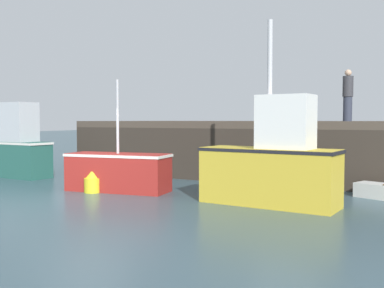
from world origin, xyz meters
name	(u,v)px	position (x,y,z in m)	size (l,w,h in m)	color
ground	(85,199)	(0.00, 0.00, -0.05)	(120.00, 160.00, 0.10)	#38515B
pier	(271,131)	(2.69, 7.44, 1.72)	(14.83, 7.04, 2.09)	#473D33
fishing_boat_near_left	(8,147)	(-5.89, 2.17, 1.10)	(4.19, 1.17, 2.78)	#23564C
fishing_boat_near_right	(118,171)	(0.10, 1.32, 0.61)	(3.27, 1.61, 3.33)	maroon
fishing_boat_mid	(272,164)	(4.90, 1.40, 1.03)	(3.53, 1.32, 4.60)	gold
dockworker	(348,95)	(5.73, 6.38, 2.96)	(0.34, 0.34, 1.72)	#2D3342
mooring_buoy_foreground	(93,182)	(-0.38, 0.74, 0.31)	(0.50, 0.50, 0.68)	yellow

